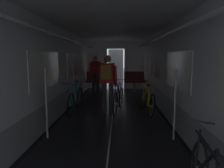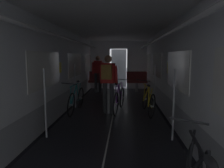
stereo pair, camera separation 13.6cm
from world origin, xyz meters
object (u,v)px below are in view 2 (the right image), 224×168
at_px(bicycle_yellow, 148,101).
at_px(person_cyclist_aisle, 108,79).
at_px(person_standing_near_bench, 98,71).
at_px(bench_seat_far_left, 99,79).
at_px(bench_seat_far_right, 137,80).
at_px(bicycle_teal, 76,99).
at_px(bicycle_purple_in_aisle, 119,99).

relative_size(bicycle_yellow, person_cyclist_aisle, 1.01).
distance_m(bicycle_yellow, person_standing_near_bench, 4.12).
relative_size(bench_seat_far_left, person_standing_near_bench, 0.58).
height_order(bench_seat_far_left, person_cyclist_aisle, person_cyclist_aisle).
bearing_deg(person_standing_near_bench, bench_seat_far_right, 11.83).
height_order(bench_seat_far_right, bicycle_yellow, bicycle_yellow).
relative_size(bicycle_yellow, bicycle_teal, 1.00).
bearing_deg(bicycle_purple_in_aisle, person_standing_near_bench, 107.17).
bearing_deg(bicycle_yellow, bicycle_teal, 178.94).
bearing_deg(bench_seat_far_left, bicycle_yellow, -64.46).
bearing_deg(bicycle_purple_in_aisle, bench_seat_far_left, 105.59).
height_order(bicycle_yellow, person_standing_near_bench, person_standing_near_bench).
xyz_separation_m(bench_seat_far_right, bicycle_teal, (-2.01, -3.95, -0.18)).
height_order(person_cyclist_aisle, person_standing_near_bench, same).
bearing_deg(bicycle_teal, person_cyclist_aisle, -7.01).
distance_m(bicycle_yellow, bicycle_purple_in_aisle, 0.87).
height_order(bench_seat_far_left, bench_seat_far_right, same).
height_order(bicycle_yellow, bicycle_purple_in_aisle, bicycle_yellow).
xyz_separation_m(bicycle_yellow, bicycle_purple_in_aisle, (-0.85, 0.19, 0.00)).
distance_m(bench_seat_far_left, person_cyclist_aisle, 4.16).
distance_m(person_cyclist_aisle, bicycle_purple_in_aisle, 0.75).
relative_size(bicycle_teal, person_standing_near_bench, 1.00).
bearing_deg(person_cyclist_aisle, bench_seat_far_right, 75.53).
xyz_separation_m(bicycle_teal, bicycle_purple_in_aisle, (1.26, 0.15, 0.00)).
bearing_deg(person_cyclist_aisle, person_standing_near_bench, 101.47).
bearing_deg(bench_seat_far_right, bicycle_teal, -116.93).
xyz_separation_m(bench_seat_far_left, person_standing_near_bench, (0.00, -0.38, 0.41)).
bearing_deg(person_standing_near_bench, bicycle_teal, -93.34).
relative_size(bench_seat_far_left, bicycle_purple_in_aisle, 0.58).
xyz_separation_m(bench_seat_far_right, person_standing_near_bench, (-1.80, -0.38, 0.41)).
bearing_deg(person_standing_near_bench, person_cyclist_aisle, -78.53).
xyz_separation_m(bicycle_yellow, bicycle_teal, (-2.11, 0.04, 0.00)).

